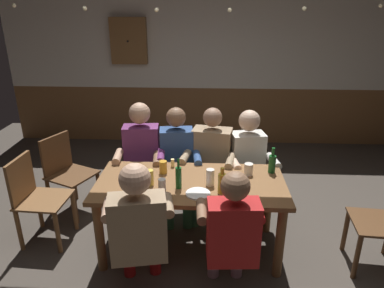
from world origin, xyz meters
TOP-DOWN VIEW (x-y plane):
  - ground_plane at (0.00, 0.00)m, footprint 7.50×7.50m
  - back_wall_upper at (0.00, 3.00)m, footprint 6.25×0.12m
  - back_wall_wainscot at (0.00, 3.00)m, footprint 6.25×0.12m
  - dining_table at (0.00, 0.08)m, footprint 1.70×0.81m
  - person_0 at (-0.57, 0.71)m, footprint 0.54×0.54m
  - person_1 at (-0.18, 0.70)m, footprint 0.52×0.56m
  - person_2 at (0.18, 0.72)m, footprint 0.59×0.60m
  - person_3 at (0.59, 0.71)m, footprint 0.53×0.57m
  - person_4 at (-0.35, -0.56)m, footprint 0.59×0.56m
  - person_5 at (0.33, -0.55)m, footprint 0.53×0.52m
  - chair_empty_near_right at (-1.42, 0.72)m, footprint 0.58×0.58m
  - chair_empty_near_left at (-1.51, 0.16)m, footprint 0.46×0.46m
  - table_candle at (-0.19, 0.38)m, footprint 0.04×0.04m
  - plate_0 at (0.07, -0.15)m, footprint 0.21×0.21m
  - bottle_0 at (0.76, 0.31)m, footprint 0.07×0.07m
  - bottle_1 at (-0.10, -0.04)m, footprint 0.05×0.05m
  - bottle_2 at (0.27, -0.11)m, footprint 0.07×0.07m
  - pint_glass_0 at (-0.45, -0.19)m, footprint 0.08×0.08m
  - pint_glass_1 at (-0.22, -0.18)m, footprint 0.06×0.06m
  - pint_glass_2 at (0.17, 0.02)m, footprint 0.07×0.07m
  - pint_glass_3 at (-0.35, 0.00)m, footprint 0.07×0.07m
  - pint_glass_4 at (-0.27, 0.24)m, footprint 0.07×0.07m
  - pint_glass_5 at (0.41, -0.11)m, footprint 0.07×0.07m
  - pint_glass_6 at (0.53, 0.25)m, footprint 0.08×0.08m
  - wall_dart_cabinet at (-1.11, 2.87)m, footprint 0.56×0.15m
  - string_lights at (-0.00, 0.48)m, footprint 4.41×0.04m

SIDE VIEW (x-z plane):
  - ground_plane at x=0.00m, z-range 0.00..0.00m
  - back_wall_wainscot at x=0.00m, z-range 0.00..0.93m
  - chair_empty_near_right at x=-1.42m, z-range 0.04..0.92m
  - chair_empty_near_left at x=-1.51m, z-range 0.04..0.92m
  - dining_table at x=0.00m, z-range 0.26..0.98m
  - person_5 at x=0.33m, z-range 0.06..1.24m
  - person_1 at x=-0.18m, z-range 0.06..1.27m
  - person_3 at x=0.59m, z-range 0.07..1.26m
  - person_2 at x=0.18m, z-range 0.06..1.28m
  - person_4 at x=-0.35m, z-range 0.07..1.29m
  - person_0 at x=-0.57m, z-range 0.06..1.32m
  - plate_0 at x=0.07m, z-range 0.73..0.74m
  - table_candle at x=-0.19m, z-range 0.73..0.81m
  - pint_glass_6 at x=0.53m, z-range 0.73..0.84m
  - pint_glass_0 at x=-0.45m, z-range 0.73..0.84m
  - pint_glass_4 at x=-0.27m, z-range 0.73..0.85m
  - pint_glass_3 at x=-0.35m, z-range 0.73..0.87m
  - pint_glass_5 at x=0.41m, z-range 0.73..0.87m
  - pint_glass_2 at x=0.17m, z-range 0.73..0.88m
  - pint_glass_1 at x=-0.22m, z-range 0.73..0.88m
  - bottle_2 at x=0.27m, z-range 0.71..0.94m
  - bottle_0 at x=0.76m, z-range 0.70..0.95m
  - bottle_1 at x=-0.10m, z-range 0.69..0.97m
  - wall_dart_cabinet at x=-1.11m, z-range 1.32..2.02m
  - back_wall_upper at x=0.00m, z-range 0.93..2.44m
  - string_lights at x=0.00m, z-range 2.14..2.25m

